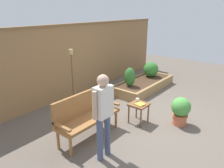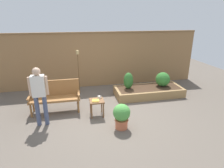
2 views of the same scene
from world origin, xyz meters
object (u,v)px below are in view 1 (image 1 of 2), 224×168
person_by_bench (103,110)px  garden_bench (86,112)px  side_table (139,107)px  tiki_torch (72,68)px  potted_boxwood (181,110)px  shrub_near_bench (130,77)px  cup_on_table (137,100)px  shrub_far_corner (151,69)px  book_on_table (140,104)px

person_by_bench → garden_bench: bearing=68.8°
side_table → tiki_torch: size_ratio=0.30×
potted_boxwood → shrub_near_bench: size_ratio=1.14×
cup_on_table → tiki_torch: tiki_torch is taller
side_table → shrub_far_corner: (2.57, 1.14, 0.16)m
book_on_table → shrub_near_bench: bearing=53.9°
garden_bench → shrub_far_corner: bearing=9.0°
tiki_torch → shrub_far_corner: bearing=-12.6°
book_on_table → person_by_bench: size_ratio=0.12×
shrub_far_corner → garden_bench: bearing=-171.0°
book_on_table → shrub_far_corner: bearing=36.0°
garden_bench → cup_on_table: 1.34m
garden_bench → shrub_near_bench: garden_bench is taller
shrub_near_bench → side_table: bearing=-138.1°
garden_bench → person_by_bench: bearing=-111.2°
shrub_near_bench → person_by_bench: bearing=-153.9°
cup_on_table → book_on_table: 0.20m
book_on_table → cup_on_table: bearing=63.1°
book_on_table → shrub_near_bench: (1.30, 1.19, 0.10)m
book_on_table → garden_bench: bearing=163.7°
garden_bench → person_by_bench: (-0.29, -0.74, 0.39)m
cup_on_table → potted_boxwood: (0.44, -0.90, -0.15)m
person_by_bench → cup_on_table: bearing=11.0°
cup_on_table → potted_boxwood: bearing=-64.1°
garden_bench → cup_on_table: bearing=-19.3°
potted_boxwood → shrub_near_bench: shrub_near_bench is taller
shrub_near_bench → shrub_far_corner: (1.30, 0.00, -0.03)m
garden_bench → tiki_torch: size_ratio=0.90×
cup_on_table → person_by_bench: size_ratio=0.08×
garden_bench → tiki_torch: bearing=58.6°
side_table → person_by_bench: person_by_bench is taller
side_table → garden_bench: bearing=155.1°
tiki_torch → person_by_bench: bearing=-117.8°
book_on_table → tiki_torch: (-0.37, 1.86, 0.61)m
tiki_torch → shrub_near_bench: bearing=-21.7°
potted_boxwood → shrub_far_corner: bearing=43.5°
garden_bench → side_table: size_ratio=3.00×
cup_on_table → person_by_bench: 1.63m
book_on_table → shrub_far_corner: (2.60, 1.19, 0.06)m
cup_on_table → book_on_table: bearing=-128.2°
book_on_table → person_by_bench: 1.50m
cup_on_table → book_on_table: (-0.12, -0.16, -0.03)m
side_table → tiki_torch: (-0.40, 1.81, 0.71)m
side_table → cup_on_table: 0.18m
shrub_near_bench → cup_on_table: bearing=-138.7°
potted_boxwood → person_by_bench: (-1.99, 0.59, 0.56)m
side_table → person_by_bench: (-1.46, -0.20, 0.54)m
garden_bench → side_table: garden_bench is taller
tiki_torch → person_by_bench: (-1.06, -2.01, -0.17)m
garden_bench → shrub_far_corner: size_ratio=2.81×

